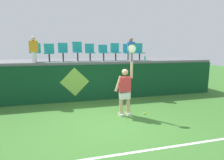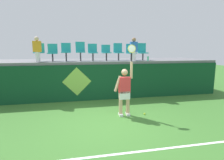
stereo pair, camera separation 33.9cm
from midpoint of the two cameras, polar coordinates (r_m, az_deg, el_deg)
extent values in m
plane|color=#3D752D|center=(5.88, 0.20, -13.65)|extent=(40.00, 40.00, 0.00)
cube|color=#0F4223|center=(8.45, -3.95, -0.72)|extent=(12.42, 0.20, 1.63)
cube|color=slate|center=(9.81, -5.20, 5.85)|extent=(12.42, 3.07, 0.12)
cube|color=white|center=(4.45, 4.97, -21.80)|extent=(11.17, 0.08, 0.01)
cube|color=white|center=(6.62, 4.16, -10.59)|extent=(0.12, 0.26, 0.08)
cube|color=white|center=(6.69, 6.34, -10.41)|extent=(0.12, 0.26, 0.08)
cylinder|color=#DBAD84|center=(6.51, 4.20, -7.52)|extent=(0.13, 0.13, 0.82)
cylinder|color=#DBAD84|center=(6.58, 6.40, -7.36)|extent=(0.13, 0.13, 0.82)
cube|color=white|center=(6.45, 5.35, -4.62)|extent=(0.36, 0.23, 0.28)
cube|color=red|center=(6.37, 5.40, -1.55)|extent=(0.38, 0.23, 0.54)
sphere|color=#DBAD84|center=(6.31, 5.46, 2.39)|extent=(0.22, 0.22, 0.22)
cylinder|color=#DBAD84|center=(6.30, 3.31, -1.18)|extent=(0.26, 0.09, 0.55)
cylinder|color=#DBAD84|center=(6.37, 7.55, 3.05)|extent=(0.09, 0.09, 0.58)
cylinder|color=black|center=(6.33, 7.64, 7.01)|extent=(0.03, 0.03, 0.30)
torus|color=gold|center=(6.33, 7.69, 9.54)|extent=(0.28, 0.03, 0.28)
ellipsoid|color=silver|center=(6.33, 7.69, 9.54)|extent=(0.24, 0.02, 0.24)
sphere|color=#D1E533|center=(6.83, 11.44, -10.21)|extent=(0.07, 0.07, 0.07)
cylinder|color=#26B272|center=(9.18, 12.10, 6.48)|extent=(0.07, 0.07, 0.22)
cylinder|color=#38383D|center=(9.06, -20.57, 6.58)|extent=(0.07, 0.07, 0.38)
cube|color=teal|center=(9.05, -20.65, 7.95)|extent=(0.44, 0.42, 0.05)
cube|color=teal|center=(9.24, -20.55, 9.36)|extent=(0.44, 0.04, 0.40)
cylinder|color=#38383D|center=(8.99, -16.85, 6.65)|extent=(0.07, 0.07, 0.35)
cube|color=teal|center=(8.98, -16.91, 7.91)|extent=(0.44, 0.42, 0.05)
cube|color=teal|center=(9.17, -16.88, 9.39)|extent=(0.44, 0.04, 0.42)
cylinder|color=#38383D|center=(8.96, -12.91, 6.94)|extent=(0.07, 0.07, 0.39)
cube|color=teal|center=(8.95, -12.96, 8.34)|extent=(0.44, 0.42, 0.05)
cube|color=teal|center=(9.14, -13.00, 9.82)|extent=(0.44, 0.04, 0.41)
cylinder|color=#38383D|center=(8.97, -8.62, 7.10)|extent=(0.07, 0.07, 0.40)
cube|color=teal|center=(8.96, -8.65, 8.52)|extent=(0.44, 0.42, 0.05)
cube|color=teal|center=(9.15, -8.76, 10.15)|extent=(0.44, 0.04, 0.47)
cylinder|color=#38383D|center=(9.02, -4.84, 7.07)|extent=(0.07, 0.07, 0.36)
cube|color=teal|center=(9.02, -4.86, 8.38)|extent=(0.44, 0.42, 0.05)
cube|color=teal|center=(9.20, -5.02, 9.85)|extent=(0.44, 0.04, 0.41)
cylinder|color=#38383D|center=(9.13, -0.66, 7.14)|extent=(0.07, 0.07, 0.37)
cube|color=teal|center=(9.12, -0.66, 8.45)|extent=(0.44, 0.42, 0.05)
cube|color=teal|center=(9.30, -0.89, 9.74)|extent=(0.44, 0.04, 0.36)
cylinder|color=#38383D|center=(9.26, 3.10, 7.16)|extent=(0.07, 0.07, 0.36)
cube|color=teal|center=(9.26, 3.11, 8.44)|extent=(0.44, 0.42, 0.05)
cube|color=teal|center=(9.44, 2.83, 9.97)|extent=(0.44, 0.04, 0.45)
cylinder|color=#38383D|center=(9.46, 7.00, 7.07)|extent=(0.07, 0.07, 0.34)
cube|color=teal|center=(9.45, 7.02, 8.25)|extent=(0.44, 0.42, 0.05)
cube|color=teal|center=(9.63, 6.69, 9.75)|extent=(0.44, 0.04, 0.44)
cylinder|color=#38383D|center=(9.67, 10.51, 7.06)|extent=(0.07, 0.07, 0.34)
cube|color=teal|center=(9.67, 10.55, 8.23)|extent=(0.44, 0.42, 0.05)
cube|color=teal|center=(9.84, 10.17, 9.78)|extent=(0.44, 0.04, 0.47)
cylinder|color=white|center=(8.69, -20.94, 6.65)|extent=(0.20, 0.20, 0.44)
cube|color=orange|center=(8.69, -21.12, 9.64)|extent=(0.34, 0.20, 0.47)
sphere|color=beige|center=(8.70, -21.26, 11.81)|extent=(0.19, 0.19, 0.19)
cylinder|color=white|center=(9.11, 7.75, 7.26)|extent=(0.20, 0.20, 0.43)
cube|color=blue|center=(9.10, 7.82, 10.12)|extent=(0.34, 0.20, 0.48)
sphere|color=#A87A56|center=(9.11, 7.87, 12.25)|extent=(0.20, 0.20, 0.20)
cube|color=#0F4223|center=(8.46, -9.47, -6.48)|extent=(0.90, 0.01, 0.00)
plane|color=#8CC64C|center=(8.25, -9.64, -0.50)|extent=(1.27, 0.00, 1.27)
camera|label=1|loc=(0.17, -88.53, 0.25)|focal=29.57mm
camera|label=2|loc=(0.17, 91.47, -0.25)|focal=29.57mm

